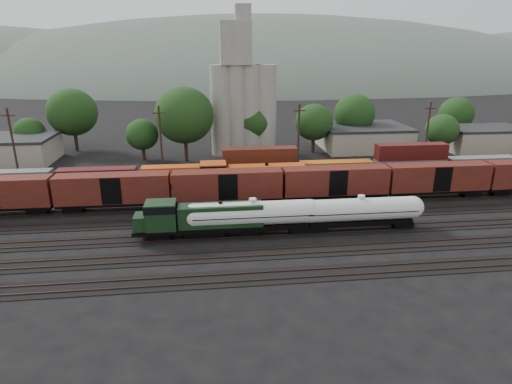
{
  "coord_description": "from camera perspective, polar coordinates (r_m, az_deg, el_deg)",
  "views": [
    {
      "loc": [
        -4.07,
        -51.5,
        21.33
      ],
      "look_at": [
        2.1,
        2.0,
        3.0
      ],
      "focal_mm": 30.0,
      "sensor_mm": 36.0,
      "label": 1
    }
  ],
  "objects": [
    {
      "name": "green_locomotive",
      "position": [
        50.2,
        -7.97,
        -3.46
      ],
      "size": [
        16.27,
        2.87,
        4.31
      ],
      "color": "black",
      "rests_on": "ground"
    },
    {
      "name": "grain_silo",
      "position": [
        88.38,
        -1.81,
        12.24
      ],
      "size": [
        13.4,
        5.0,
        29.0
      ],
      "color": "gray",
      "rests_on": "ground"
    },
    {
      "name": "container_wall",
      "position": [
        69.99,
        2.59,
        3.05
      ],
      "size": [
        160.0,
        2.6,
        5.8
      ],
      "color": "black",
      "rests_on": "ground"
    },
    {
      "name": "boxcar_string",
      "position": [
        60.23,
        3.51,
        1.16
      ],
      "size": [
        153.6,
        2.9,
        4.2
      ],
      "color": "black",
      "rests_on": "ground"
    },
    {
      "name": "tree_band",
      "position": [
        89.31,
        -3.17,
        9.8
      ],
      "size": [
        163.36,
        22.7,
        14.32
      ],
      "color": "black",
      "rests_on": "ground"
    },
    {
      "name": "tracks",
      "position": [
        55.87,
        -1.91,
        -3.61
      ],
      "size": [
        180.0,
        33.2,
        0.2
      ],
      "color": "black",
      "rests_on": "ground"
    },
    {
      "name": "tank_car_a",
      "position": [
        50.38,
        -0.44,
        -3.06
      ],
      "size": [
        16.48,
        2.95,
        4.32
      ],
      "color": "silver",
      "rests_on": "ground"
    },
    {
      "name": "ground",
      "position": [
        55.89,
        -1.91,
        -3.65
      ],
      "size": [
        600.0,
        600.0,
        0.0
      ],
      "primitive_type": "plane",
      "color": "black"
    },
    {
      "name": "industrial_sheds",
      "position": [
        89.4,
        0.44,
        6.68
      ],
      "size": [
        119.38,
        17.26,
        5.1
      ],
      "color": "#9E937F",
      "rests_on": "ground"
    },
    {
      "name": "orange_locomotive",
      "position": [
        64.48,
        -1.44,
        2.01
      ],
      "size": [
        19.1,
        3.18,
        4.78
      ],
      "color": "black",
      "rests_on": "ground"
    },
    {
      "name": "distant_hills",
      "position": [
        315.54,
        -1.46,
        11.16
      ],
      "size": [
        860.0,
        286.0,
        130.0
      ],
      "color": "#59665B",
      "rests_on": "ground"
    },
    {
      "name": "tank_car_b",
      "position": [
        53.33,
        13.73,
        -2.45
      ],
      "size": [
        15.95,
        2.85,
        4.18
      ],
      "color": "silver",
      "rests_on": "ground"
    },
    {
      "name": "utility_poles",
      "position": [
        75.14,
        -3.37,
        7.16
      ],
      "size": [
        122.2,
        0.36,
        12.0
      ],
      "color": "black",
      "rests_on": "ground"
    }
  ]
}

